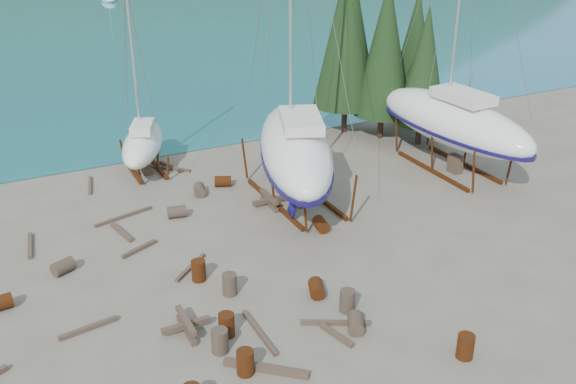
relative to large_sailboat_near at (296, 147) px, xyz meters
name	(u,v)px	position (x,y,z in m)	size (l,w,h in m)	color
ground	(291,272)	(-3.30, -6.02, -2.91)	(600.00, 600.00, 0.00)	#5D5649
cypress_near_right	(386,47)	(9.20, 5.98, 2.88)	(3.60, 3.60, 10.00)	black
cypress_mid_right	(425,66)	(10.70, 3.98, 2.01)	(3.06, 3.06, 8.50)	black
cypress_back_left	(348,29)	(7.70, 7.98, 3.75)	(4.14, 4.14, 11.50)	black
cypress_far_right	(415,49)	(12.20, 6.98, 2.30)	(3.24, 3.24, 9.00)	black
large_sailboat_near	(296,147)	(0.00, 0.00, 0.00)	(7.29, 11.89, 18.06)	white
large_sailboat_far	(453,120)	(9.70, -0.15, -0.02)	(4.00, 11.39, 17.71)	white
small_sailboat_shore	(143,143)	(-5.79, 7.23, -1.22)	(4.39, 6.65, 10.22)	white
worker	(292,202)	(-1.14, -1.91, -1.93)	(0.71, 0.47, 1.96)	#161357
drum_1	(356,323)	(-2.98, -10.50, -2.62)	(0.58, 0.58, 0.88)	#2D2823
drum_2	(0,303)	(-14.21, -3.46, -2.62)	(0.58, 0.58, 0.88)	#5B2B0F
drum_3	(245,362)	(-7.39, -10.84, -2.47)	(0.58, 0.58, 0.88)	#5B2B0F
drum_4	(223,181)	(-2.63, 3.34, -2.62)	(0.58, 0.58, 0.88)	#5B2B0F
drum_5	(230,284)	(-6.13, -6.36, -2.47)	(0.58, 0.58, 0.88)	#2D2823
drum_6	(321,224)	(-0.38, -3.33, -2.62)	(0.58, 0.58, 0.88)	#5B2B0F
drum_7	(465,346)	(-0.50, -13.40, -2.47)	(0.58, 0.58, 0.88)	#5B2B0F
drum_9	(177,212)	(-5.94, 0.92, -2.62)	(0.58, 0.58, 0.88)	#2D2823
drum_10	(226,325)	(-7.20, -8.72, -2.47)	(0.58, 0.58, 0.88)	#5B2B0F
drum_11	(199,190)	(-4.12, 2.86, -2.62)	(0.58, 0.58, 0.88)	#2D2823
drum_12	(316,288)	(-3.15, -7.92, -2.62)	(0.58, 0.58, 0.88)	#5B2B0F
drum_14	(199,270)	(-6.87, -4.86, -2.47)	(0.58, 0.58, 0.88)	#5B2B0F
drum_15	(63,267)	(-11.67, -1.84, -2.62)	(0.58, 0.58, 0.88)	#2D2823
drum_16	(220,341)	(-7.73, -9.45, -2.47)	(0.58, 0.58, 0.88)	#2D2823
drum_17	(347,301)	(-2.64, -9.36, -2.47)	(0.58, 0.58, 0.88)	#2D2823
timber_0	(90,185)	(-9.00, 6.51, -2.84)	(0.14, 2.31, 0.14)	brown
timber_3	(259,332)	(-6.15, -9.17, -2.83)	(0.15, 2.76, 0.15)	brown
timber_4	(139,249)	(-8.43, -1.44, -2.82)	(0.17, 1.82, 0.17)	brown
timber_5	(335,323)	(-3.46, -9.91, -2.83)	(0.16, 2.54, 0.16)	brown
timber_6	(171,167)	(-4.37, 7.01, -2.81)	(0.19, 1.97, 0.19)	brown
timber_7	(337,335)	(-3.79, -10.56, -2.82)	(0.17, 1.54, 0.17)	brown
timber_8	(121,232)	(-8.75, 0.45, -2.81)	(0.19, 2.05, 0.19)	brown
timber_9	(169,169)	(-4.56, 6.84, -2.83)	(0.15, 2.62, 0.15)	brown
timber_11	(191,267)	(-6.91, -3.91, -2.83)	(0.15, 2.24, 0.15)	brown
timber_12	(89,328)	(-11.51, -6.23, -2.82)	(0.17, 2.15, 0.17)	brown
timber_15	(124,217)	(-8.28, 2.01, -2.84)	(0.15, 3.03, 0.15)	brown
timber_16	(266,368)	(-6.76, -11.06, -2.79)	(0.23, 2.87, 0.23)	brown
timber_17	(30,245)	(-12.66, 1.04, -2.83)	(0.16, 2.29, 0.16)	brown
timber_pile_fore	(186,325)	(-8.41, -7.91, -2.61)	(1.80, 1.80, 0.60)	brown
timber_pile_aft	(269,200)	(-1.42, 0.08, -2.61)	(1.80, 1.80, 0.60)	brown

